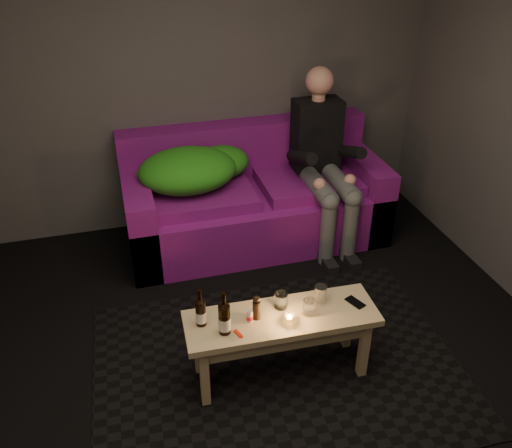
{
  "coord_description": "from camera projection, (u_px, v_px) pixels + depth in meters",
  "views": [
    {
      "loc": [
        -0.76,
        -2.2,
        2.62
      ],
      "look_at": [
        0.16,
        1.11,
        0.54
      ],
      "focal_mm": 38.0,
      "sensor_mm": 36.0,
      "label": 1
    }
  ],
  "objects": [
    {
      "name": "beer_bottle_a",
      "position": [
        201.0,
        312.0,
        3.12
      ],
      "size": [
        0.06,
        0.06,
        0.25
      ],
      "color": "black",
      "rests_on": "coffee_table"
    },
    {
      "name": "coffee_table",
      "position": [
        281.0,
        326.0,
        3.28
      ],
      "size": [
        1.18,
        0.42,
        0.48
      ],
      "rotation": [
        0.0,
        0.0,
        -0.04
      ],
      "color": "tan",
      "rests_on": "rug"
    },
    {
      "name": "salt_shaker",
      "position": [
        250.0,
        316.0,
        3.17
      ],
      "size": [
        0.04,
        0.04,
        0.08
      ],
      "primitive_type": "cylinder",
      "rotation": [
        0.0,
        0.0,
        -0.2
      ],
      "color": "silver",
      "rests_on": "coffee_table"
    },
    {
      "name": "floor",
      "position": [
        279.0,
        392.0,
        3.35
      ],
      "size": [
        4.5,
        4.5,
        0.0
      ],
      "primitive_type": "plane",
      "color": "black",
      "rests_on": "ground"
    },
    {
      "name": "tealight",
      "position": [
        289.0,
        318.0,
        3.18
      ],
      "size": [
        0.06,
        0.06,
        0.05
      ],
      "color": "white",
      "rests_on": "coffee_table"
    },
    {
      "name": "sofa",
      "position": [
        253.0,
        200.0,
        4.75
      ],
      "size": [
        2.19,
        0.99,
        0.94
      ],
      "color": "#7D1076",
      "rests_on": "floor"
    },
    {
      "name": "beer_bottle_b",
      "position": [
        224.0,
        318.0,
        3.06
      ],
      "size": [
        0.07,
        0.07,
        0.28
      ],
      "color": "black",
      "rests_on": "coffee_table"
    },
    {
      "name": "steel_cup",
      "position": [
        321.0,
        294.0,
        3.33
      ],
      "size": [
        0.1,
        0.1,
        0.11
      ],
      "primitive_type": "cylinder",
      "rotation": [
        0.0,
        0.0,
        -0.37
      ],
      "color": "silver",
      "rests_on": "coffee_table"
    },
    {
      "name": "green_blanket",
      "position": [
        193.0,
        169.0,
        4.43
      ],
      "size": [
        0.97,
        0.66,
        0.33
      ],
      "color": "#32911A",
      "rests_on": "sofa"
    },
    {
      "name": "person",
      "position": [
        323.0,
        157.0,
        4.51
      ],
      "size": [
        0.39,
        0.91,
        1.46
      ],
      "color": "black",
      "rests_on": "sofa"
    },
    {
      "name": "rug",
      "position": [
        278.0,
        366.0,
        3.52
      ],
      "size": [
        2.4,
        1.78,
        0.01
      ],
      "primitive_type": "cube",
      "rotation": [
        0.0,
        0.0,
        -0.04
      ],
      "color": "black",
      "rests_on": "floor"
    },
    {
      "name": "red_lighter",
      "position": [
        238.0,
        334.0,
        3.09
      ],
      "size": [
        0.04,
        0.07,
        0.01
      ],
      "primitive_type": "cube",
      "rotation": [
        0.0,
        0.0,
        0.35
      ],
      "color": "red",
      "rests_on": "coffee_table"
    },
    {
      "name": "smartphone",
      "position": [
        355.0,
        302.0,
        3.33
      ],
      "size": [
        0.11,
        0.14,
        0.01
      ],
      "primitive_type": "cube",
      "rotation": [
        0.0,
        0.0,
        0.4
      ],
      "color": "black",
      "rests_on": "coffee_table"
    },
    {
      "name": "tumbler_back",
      "position": [
        281.0,
        300.0,
        3.28
      ],
      "size": [
        0.1,
        0.1,
        0.1
      ],
      "primitive_type": "cylinder",
      "rotation": [
        0.0,
        0.0,
        -0.31
      ],
      "color": "white",
      "rests_on": "coffee_table"
    },
    {
      "name": "tumbler_front",
      "position": [
        309.0,
        307.0,
        3.23
      ],
      "size": [
        0.08,
        0.08,
        0.1
      ],
      "primitive_type": "cylinder",
      "rotation": [
        0.0,
        0.0,
        -0.01
      ],
      "color": "white",
      "rests_on": "coffee_table"
    },
    {
      "name": "pepper_mill",
      "position": [
        256.0,
        310.0,
        3.18
      ],
      "size": [
        0.06,
        0.06,
        0.12
      ],
      "primitive_type": "cylinder",
      "rotation": [
        0.0,
        0.0,
        -0.35
      ],
      "color": "black",
      "rests_on": "coffee_table"
    },
    {
      "name": "room",
      "position": [
        259.0,
        111.0,
        2.88
      ],
      "size": [
        4.5,
        4.5,
        4.5
      ],
      "color": "silver",
      "rests_on": "ground"
    }
  ]
}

